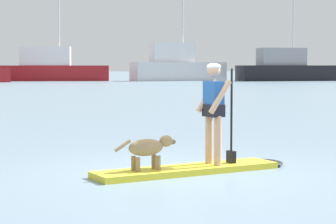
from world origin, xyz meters
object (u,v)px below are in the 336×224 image
(moored_boat_starboard, at_px, (286,68))
(moored_boat_port, at_px, (52,68))
(paddleboard, at_px, (199,169))
(dog, at_px, (149,148))
(moored_boat_far_port, at_px, (177,66))
(person_paddler, at_px, (214,106))

(moored_boat_starboard, bearing_deg, moored_boat_port, 162.47)
(paddleboard, height_order, moored_boat_port, moored_boat_port)
(dog, bearing_deg, moored_boat_port, 83.80)
(moored_boat_port, relative_size, moored_boat_far_port, 1.02)
(person_paddler, bearing_deg, moored_boat_port, 84.78)
(moored_boat_port, xyz_separation_m, moored_boat_far_port, (13.98, -4.02, 0.20))
(person_paddler, height_order, dog, person_paddler)
(dog, bearing_deg, moored_boat_far_port, 71.19)
(moored_boat_starboard, bearing_deg, dog, -119.82)
(paddleboard, bearing_deg, moored_boat_port, 84.55)
(moored_boat_far_port, bearing_deg, paddleboard, -108.12)
(moored_boat_far_port, bearing_deg, person_paddler, -107.91)
(person_paddler, height_order, moored_boat_port, moored_boat_port)
(paddleboard, distance_m, dog, 0.99)
(dog, height_order, moored_boat_starboard, moored_boat_starboard)
(dog, distance_m, moored_boat_far_port, 65.63)
(person_paddler, distance_m, dog, 1.33)
(dog, relative_size, moored_boat_port, 0.08)
(dog, bearing_deg, person_paddler, 11.21)
(dog, bearing_deg, moored_boat_starboard, 60.18)
(person_paddler, height_order, moored_boat_far_port, moored_boat_far_port)
(moored_boat_starboard, bearing_deg, moored_boat_far_port, 160.77)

